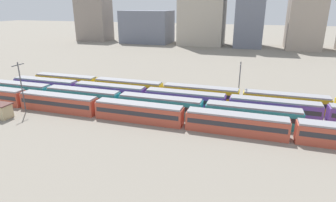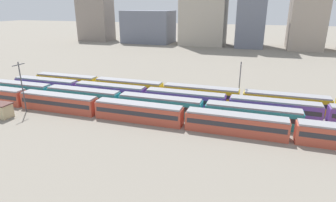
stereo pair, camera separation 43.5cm
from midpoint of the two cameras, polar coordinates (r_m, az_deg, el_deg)
name	(u,v)px [view 1 (the left image)]	position (r m, az deg, el deg)	size (l,w,h in m)	color
ground_plane	(41,95)	(79.31, -24.58, 1.03)	(600.00, 600.00, 0.00)	gray
train_track_0	(139,112)	(56.09, -6.19, -2.23)	(93.60, 3.06, 3.75)	#BC4C38
train_track_1	(120,101)	(63.28, -9.93, 0.07)	(74.70, 3.06, 3.75)	teal
train_track_2	(227,104)	(61.77, 11.79, -0.52)	(112.50, 3.06, 3.75)	#6B429E
train_track_3	(200,94)	(67.58, 6.41, 1.47)	(93.60, 3.06, 3.75)	yellow
catenary_pole_0	(21,85)	(67.03, -27.80, 2.88)	(0.24, 3.20, 10.92)	#4C4C51
catenary_pole_1	(239,80)	(68.35, 14.14, 4.23)	(0.24, 3.20, 9.66)	#4C4C51
signal_hut	(2,111)	(66.84, -30.82, -1.71)	(3.60, 3.00, 3.04)	#C6B284
distant_building_0	(94,18)	(193.68, -14.87, 16.05)	(20.29, 13.67, 28.67)	gray
distant_building_1	(147,27)	(177.49, -4.34, 14.80)	(29.29, 19.80, 18.83)	slate
distant_building_3	(251,3)	(164.57, 16.51, 18.52)	(14.73, 21.56, 45.86)	slate
distant_building_4	(305,21)	(166.14, 25.95, 14.34)	(16.74, 21.88, 28.00)	#A89989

